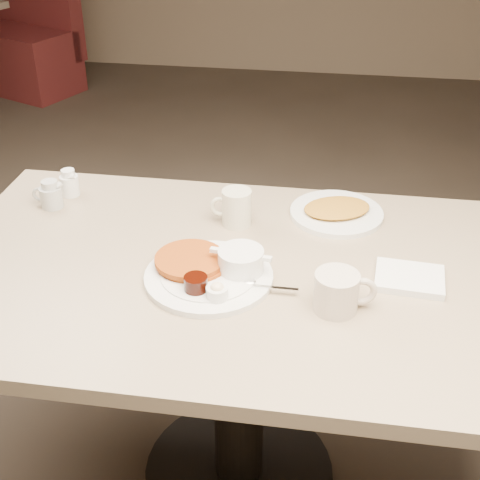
# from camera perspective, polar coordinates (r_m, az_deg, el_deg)

# --- Properties ---
(diner_table) EXTENTS (1.50, 0.90, 0.75)m
(diner_table) POSITION_cam_1_polar(r_m,az_deg,el_deg) (1.71, -0.10, -7.21)
(diner_table) COLOR tan
(diner_table) RESTS_ON ground
(main_plate) EXTENTS (0.39, 0.35, 0.07)m
(main_plate) POSITION_cam_1_polar(r_m,az_deg,el_deg) (1.57, -2.40, -2.58)
(main_plate) COLOR white
(main_plate) RESTS_ON diner_table
(coffee_mug_near) EXTENTS (0.15, 0.12, 0.09)m
(coffee_mug_near) POSITION_cam_1_polar(r_m,az_deg,el_deg) (1.47, 8.43, -4.39)
(coffee_mug_near) COLOR beige
(coffee_mug_near) RESTS_ON diner_table
(napkin) EXTENTS (0.17, 0.14, 0.02)m
(napkin) POSITION_cam_1_polar(r_m,az_deg,el_deg) (1.61, 14.37, -3.22)
(napkin) COLOR white
(napkin) RESTS_ON diner_table
(coffee_mug_far) EXTENTS (0.11, 0.08, 0.10)m
(coffee_mug_far) POSITION_cam_1_polar(r_m,az_deg,el_deg) (1.77, -0.37, 2.80)
(coffee_mug_far) COLOR beige
(coffee_mug_far) RESTS_ON diner_table
(creamer_left) EXTENTS (0.10, 0.08, 0.08)m
(creamer_left) POSITION_cam_1_polar(r_m,az_deg,el_deg) (1.94, -15.97, 3.74)
(creamer_left) COLOR #BBBBB7
(creamer_left) RESTS_ON diner_table
(creamer_right) EXTENTS (0.07, 0.07, 0.08)m
(creamer_right) POSITION_cam_1_polar(r_m,az_deg,el_deg) (1.99, -14.46, 4.73)
(creamer_right) COLOR white
(creamer_right) RESTS_ON diner_table
(hash_plate) EXTENTS (0.34, 0.34, 0.04)m
(hash_plate) POSITION_cam_1_polar(r_m,az_deg,el_deg) (1.85, 8.30, 2.44)
(hash_plate) COLOR white
(hash_plate) RESTS_ON diner_table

